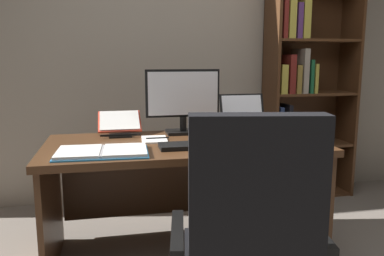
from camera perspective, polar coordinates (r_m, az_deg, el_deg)
The scene contains 12 objects.
wall_back at distance 3.44m, azimuth -0.76°, elevation 12.29°, with size 5.63×0.12×2.67m, color #A89E8E.
desk at distance 2.45m, azimuth -1.51°, elevation -6.03°, with size 1.61×0.78×0.72m.
bookshelf at distance 3.52m, azimuth 15.66°, elevation 9.42°, with size 0.76×0.33×2.25m.
monitor at distance 2.56m, azimuth -1.32°, elevation 3.89°, with size 0.49×0.16×0.42m.
laptop at distance 2.71m, azimuth 7.96°, elevation 0.71°, with size 0.32×0.32×0.24m.
keyboard at distance 2.18m, azimuth 0.74°, elevation -2.52°, with size 0.42×0.15×0.02m, color black.
computer_mouse at distance 2.26m, azimuth 8.18°, elevation -1.95°, with size 0.06×0.10×0.04m, color black.
reading_stand_with_book at distance 2.59m, azimuth -10.43°, elevation 0.63°, with size 0.27×0.26×0.14m.
open_binder at distance 2.08m, azimuth -12.87°, elevation -3.38°, with size 0.48×0.31×0.02m.
notepad at distance 2.38m, azimuth -5.48°, elevation -1.66°, with size 0.15×0.21×0.01m, color silver.
pen at distance 2.38m, azimuth -5.01°, elevation -1.43°, with size 0.01×0.01×0.14m, color black.
coffee_mug at distance 2.51m, azimuth 13.43°, elevation -0.16°, with size 0.08×0.08×0.11m, color silver.
Camera 1 is at (-0.66, -1.31, 1.20)m, focal length 36.83 mm.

